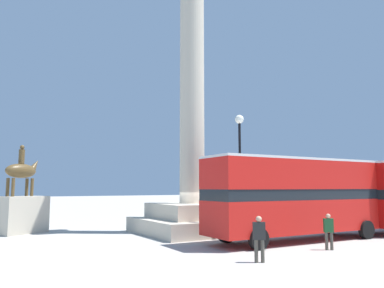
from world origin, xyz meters
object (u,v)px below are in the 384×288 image
at_px(equestrian_statue, 19,208).
at_px(monument_column, 192,137).
at_px(bus_b, 298,195).
at_px(pedestrian_near_lamp, 329,230).
at_px(street_lamp, 240,162).
at_px(pedestrian_by_plinth, 259,236).

bearing_deg(equestrian_statue, monument_column, -61.31).
bearing_deg(bus_b, pedestrian_near_lamp, -108.53).
bearing_deg(street_lamp, pedestrian_by_plinth, -122.03).
relative_size(equestrian_statue, street_lamp, 0.80).
xyz_separation_m(street_lamp, pedestrian_by_plinth, (-3.29, -5.26, -3.23)).
bearing_deg(monument_column, pedestrian_by_plinth, -105.57).
bearing_deg(bus_b, pedestrian_by_plinth, -147.64).
relative_size(bus_b, street_lamp, 1.58).
bearing_deg(pedestrian_by_plinth, pedestrian_near_lamp, 34.47).
bearing_deg(monument_column, bus_b, -62.62).
height_order(monument_column, equestrian_statue, monument_column).
xyz_separation_m(bus_b, street_lamp, (-2.34, 1.95, 1.81)).
relative_size(street_lamp, pedestrian_by_plinth, 3.96).
bearing_deg(monument_column, equestrian_statue, 149.82).
bearing_deg(equestrian_statue, street_lamp, -74.21).
xyz_separation_m(street_lamp, pedestrian_near_lamp, (1.31, -4.71, -3.32)).
xyz_separation_m(bus_b, equestrian_statue, (-12.35, 11.31, -0.89)).
relative_size(bus_b, equestrian_statue, 1.98).
height_order(monument_column, pedestrian_near_lamp, monument_column).
xyz_separation_m(monument_column, street_lamp, (0.72, -3.96, -1.81)).
xyz_separation_m(bus_b, pedestrian_near_lamp, (-1.03, -2.76, -1.51)).
relative_size(equestrian_statue, pedestrian_near_lamp, 3.38).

